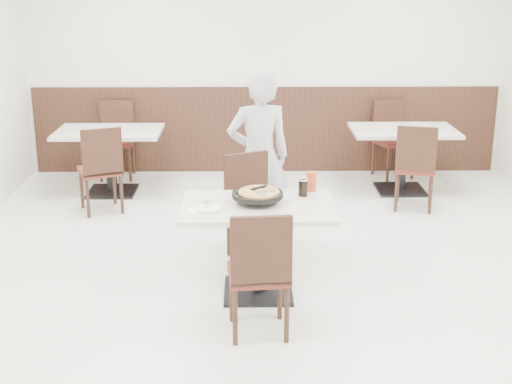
{
  "coord_description": "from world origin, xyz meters",
  "views": [
    {
      "loc": [
        -0.25,
        -5.47,
        2.51
      ],
      "look_at": [
        -0.17,
        -0.3,
        0.89
      ],
      "focal_mm": 50.0,
      "sensor_mm": 36.0,
      "label": 1
    }
  ],
  "objects_px": {
    "bg_chair_right_far": "(394,140)",
    "pizza_pan": "(258,198)",
    "chair_far": "(255,209)",
    "bg_chair_right_near": "(415,166)",
    "bg_chair_left_far": "(116,141)",
    "bg_chair_left_near": "(100,169)",
    "pizza": "(259,195)",
    "cola_glass": "(303,188)",
    "bg_table_right": "(402,160)",
    "chair_near": "(258,271)",
    "side_plate": "(208,209)",
    "diner_person": "(259,157)",
    "red_cup": "(311,181)",
    "main_table": "(258,250)",
    "bg_table_left": "(111,162)"
  },
  "relations": [
    {
      "from": "bg_chair_left_far",
      "to": "bg_chair_left_near",
      "type": "bearing_deg",
      "value": 90.27
    },
    {
      "from": "bg_chair_left_far",
      "to": "bg_chair_right_near",
      "type": "bearing_deg",
      "value": 158.28
    },
    {
      "from": "bg_chair_left_near",
      "to": "bg_table_right",
      "type": "xyz_separation_m",
      "value": [
        3.4,
        0.69,
        -0.1
      ]
    },
    {
      "from": "diner_person",
      "to": "red_cup",
      "type": "bearing_deg",
      "value": 104.36
    },
    {
      "from": "side_plate",
      "to": "bg_chair_right_near",
      "type": "height_order",
      "value": "bg_chair_right_near"
    },
    {
      "from": "bg_chair_right_far",
      "to": "side_plate",
      "type": "bearing_deg",
      "value": 38.32
    },
    {
      "from": "cola_glass",
      "to": "bg_chair_left_near",
      "type": "distance_m",
      "value": 2.77
    },
    {
      "from": "chair_near",
      "to": "bg_chair_right_near",
      "type": "xyz_separation_m",
      "value": [
        1.75,
        2.8,
        0.0
      ]
    },
    {
      "from": "bg_chair_right_far",
      "to": "pizza_pan",
      "type": "bearing_deg",
      "value": 42.06
    },
    {
      "from": "main_table",
      "to": "bg_chair_left_near",
      "type": "distance_m",
      "value": 2.67
    },
    {
      "from": "main_table",
      "to": "cola_glass",
      "type": "relative_size",
      "value": 9.23
    },
    {
      "from": "diner_person",
      "to": "bg_chair_right_near",
      "type": "xyz_separation_m",
      "value": [
        1.72,
        0.96,
        -0.35
      ]
    },
    {
      "from": "main_table",
      "to": "bg_table_left",
      "type": "distance_m",
      "value": 3.22
    },
    {
      "from": "main_table",
      "to": "bg_chair_left_near",
      "type": "relative_size",
      "value": 1.26
    },
    {
      "from": "bg_chair_left_far",
      "to": "red_cup",
      "type": "bearing_deg",
      "value": 123.66
    },
    {
      "from": "chair_far",
      "to": "bg_chair_right_near",
      "type": "bearing_deg",
      "value": -164.45
    },
    {
      "from": "diner_person",
      "to": "bg_table_left",
      "type": "xyz_separation_m",
      "value": [
        -1.7,
        1.56,
        -0.45
      ]
    },
    {
      "from": "bg_table_left",
      "to": "bg_chair_right_near",
      "type": "xyz_separation_m",
      "value": [
        3.42,
        -0.6,
        0.1
      ]
    },
    {
      "from": "cola_glass",
      "to": "bg_chair_left_far",
      "type": "xyz_separation_m",
      "value": [
        -2.08,
        3.15,
        -0.34
      ]
    },
    {
      "from": "diner_person",
      "to": "bg_chair_right_near",
      "type": "distance_m",
      "value": 2.0
    },
    {
      "from": "pizza_pan",
      "to": "bg_chair_right_far",
      "type": "bearing_deg",
      "value": 62.18
    },
    {
      "from": "chair_far",
      "to": "red_cup",
      "type": "relative_size",
      "value": 5.94
    },
    {
      "from": "red_cup",
      "to": "bg_table_left",
      "type": "bearing_deg",
      "value": 131.74
    },
    {
      "from": "bg_chair_left_near",
      "to": "bg_chair_right_far",
      "type": "distance_m",
      "value": 3.66
    },
    {
      "from": "red_cup",
      "to": "bg_chair_right_near",
      "type": "xyz_separation_m",
      "value": [
        1.3,
        1.77,
        -0.35
      ]
    },
    {
      "from": "side_plate",
      "to": "diner_person",
      "type": "xyz_separation_m",
      "value": [
        0.42,
        1.31,
        0.07
      ]
    },
    {
      "from": "diner_person",
      "to": "bg_chair_left_near",
      "type": "bearing_deg",
      "value": -40.87
    },
    {
      "from": "red_cup",
      "to": "bg_table_left",
      "type": "relative_size",
      "value": 0.13
    },
    {
      "from": "pizza_pan",
      "to": "bg_table_left",
      "type": "height_order",
      "value": "pizza_pan"
    },
    {
      "from": "chair_far",
      "to": "cola_glass",
      "type": "bearing_deg",
      "value": 105.76
    },
    {
      "from": "main_table",
      "to": "bg_table_right",
      "type": "distance_m",
      "value": 3.27
    },
    {
      "from": "bg_chair_right_far",
      "to": "pizza",
      "type": "bearing_deg",
      "value": 41.97
    },
    {
      "from": "chair_near",
      "to": "bg_chair_right_far",
      "type": "distance_m",
      "value": 4.41
    },
    {
      "from": "bg_table_right",
      "to": "bg_chair_right_near",
      "type": "distance_m",
      "value": 0.64
    },
    {
      "from": "pizza",
      "to": "bg_chair_left_far",
      "type": "height_order",
      "value": "bg_chair_left_far"
    },
    {
      "from": "cola_glass",
      "to": "diner_person",
      "type": "distance_m",
      "value": 1.02
    },
    {
      "from": "bg_chair_right_near",
      "to": "pizza",
      "type": "bearing_deg",
      "value": -115.75
    },
    {
      "from": "chair_near",
      "to": "pizza_pan",
      "type": "height_order",
      "value": "chair_near"
    },
    {
      "from": "red_cup",
      "to": "diner_person",
      "type": "relative_size",
      "value": 0.1
    },
    {
      "from": "chair_far",
      "to": "diner_person",
      "type": "xyz_separation_m",
      "value": [
        0.04,
        0.49,
        0.35
      ]
    },
    {
      "from": "pizza",
      "to": "bg_chair_left_far",
      "type": "bearing_deg",
      "value": 117.5
    },
    {
      "from": "chair_near",
      "to": "bg_chair_right_near",
      "type": "height_order",
      "value": "same"
    },
    {
      "from": "bg_table_right",
      "to": "side_plate",
      "type": "bearing_deg",
      "value": -126.32
    },
    {
      "from": "bg_chair_left_near",
      "to": "bg_chair_left_far",
      "type": "distance_m",
      "value": 1.3
    },
    {
      "from": "bg_table_right",
      "to": "bg_table_left",
      "type": "bearing_deg",
      "value": -179.57
    },
    {
      "from": "pizza",
      "to": "bg_table_right",
      "type": "height_order",
      "value": "pizza"
    },
    {
      "from": "pizza_pan",
      "to": "bg_chair_right_far",
      "type": "relative_size",
      "value": 0.34
    },
    {
      "from": "chair_near",
      "to": "bg_chair_right_far",
      "type": "relative_size",
      "value": 1.0
    },
    {
      "from": "red_cup",
      "to": "bg_chair_left_far",
      "type": "xyz_separation_m",
      "value": [
        -2.16,
        3.01,
        -0.35
      ]
    },
    {
      "from": "pizza_pan",
      "to": "red_cup",
      "type": "xyz_separation_m",
      "value": [
        0.45,
        0.33,
        0.04
      ]
    }
  ]
}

